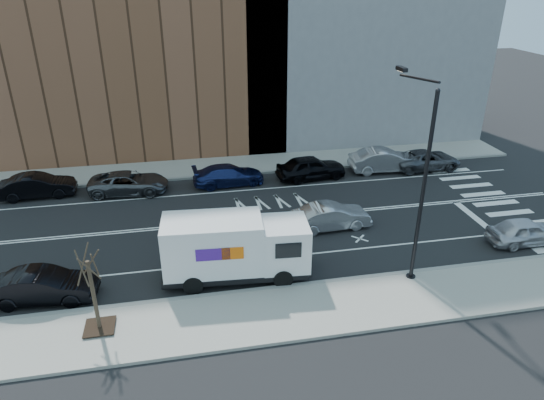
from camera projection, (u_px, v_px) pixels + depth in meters
name	position (u px, v px, depth m)	size (l,w,h in m)	color
ground	(243.00, 221.00, 28.34)	(120.00, 120.00, 0.00)	black
sidewalk_near	(271.00, 315.00, 20.50)	(44.00, 3.60, 0.15)	gray
sidewalk_far	(226.00, 166.00, 36.11)	(44.00, 3.60, 0.15)	gray
curb_near	(264.00, 290.00, 22.09)	(44.00, 0.25, 0.17)	gray
curb_far	(229.00, 175.00, 34.51)	(44.00, 0.25, 0.17)	gray
crosswalk	(489.00, 198.00, 31.12)	(3.00, 14.00, 0.01)	white
road_markings	(243.00, 221.00, 28.33)	(40.00, 8.60, 0.01)	white
bldg_brick	(103.00, 4.00, 36.07)	(26.00, 10.00, 22.00)	brown
streetlight	(419.00, 176.00, 21.25)	(0.44, 4.02, 9.34)	black
street_tree	(95.00, 302.00, 19.05)	(1.20, 1.20, 3.75)	black
fedex_van	(235.00, 247.00, 22.47)	(6.98, 2.83, 3.12)	black
far_parked_b	(38.00, 186.00, 31.07)	(1.61, 4.62, 1.52)	black
far_parked_c	(129.00, 183.00, 31.66)	(2.34, 5.07, 1.41)	#4B4E53
far_parked_d	(229.00, 175.00, 32.89)	(1.95, 4.80, 1.39)	navy
far_parked_e	(311.00, 167.00, 33.80)	(1.95, 4.86, 1.65)	black
far_parked_f	(384.00, 160.00, 35.06)	(1.77, 5.06, 1.67)	#9C9CA0
far_parked_g	(426.00, 160.00, 35.54)	(2.32, 5.02, 1.40)	#46474D
driving_sedan	(331.00, 216.00, 27.27)	(1.54, 4.41, 1.45)	#AFAFB4
near_parked_rear_a	(44.00, 286.00, 21.22)	(1.56, 4.48, 1.48)	black
near_parked_front	(526.00, 231.00, 25.77)	(1.66, 4.13, 1.41)	silver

